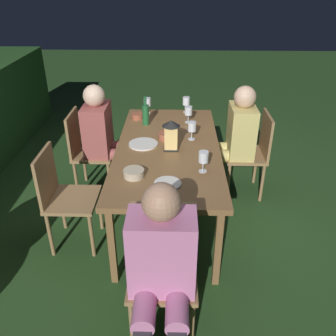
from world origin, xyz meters
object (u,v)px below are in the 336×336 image
(dining_table, at_px, (168,152))
(chair_side_right_b, at_px, (87,149))
(bowl_bread, at_px, (134,173))
(plate_a, at_px, (168,184))
(bowl_salad, at_px, (166,136))
(wine_glass_b, at_px, (192,127))
(chair_side_right_a, at_px, (63,194))
(bowl_olives, at_px, (138,116))
(person_in_mustard, at_px, (234,137))
(wine_glass_c, at_px, (188,111))
(wine_glass_e, at_px, (186,102))
(lantern_centerpiece, at_px, (171,133))
(person_in_rust, at_px, (104,135))
(chair_head_near, at_px, (163,264))
(plate_b, at_px, (143,144))
(green_bottle_on_table, at_px, (146,114))
(wine_glass_a, at_px, (203,158))
(chair_side_left_b, at_px, (252,151))
(wine_glass_d, at_px, (147,103))
(person_in_pink, at_px, (161,269))

(dining_table, xyz_separation_m, chair_side_right_b, (0.43, 0.84, -0.19))
(bowl_bread, bearing_deg, plate_a, -112.61)
(bowl_bread, xyz_separation_m, bowl_salad, (0.69, -0.22, 0.00))
(bowl_salad, bearing_deg, wine_glass_b, -90.47)
(chair_side_right_a, relative_size, bowl_olives, 7.27)
(person_in_mustard, height_order, bowl_salad, person_in_mustard)
(chair_side_right_b, xyz_separation_m, plate_a, (-1.06, -0.86, 0.25))
(wine_glass_c, bearing_deg, wine_glass_e, 3.22)
(lantern_centerpiece, bearing_deg, plate_a, 178.72)
(person_in_rust, bearing_deg, chair_head_near, -158.16)
(lantern_centerpiece, distance_m, plate_b, 0.30)
(green_bottle_on_table, bearing_deg, bowl_bread, 179.61)
(chair_head_near, relative_size, plate_a, 4.34)
(person_in_mustard, relative_size, wine_glass_e, 6.80)
(wine_glass_e, height_order, bowl_salad, wine_glass_e)
(wine_glass_c, xyz_separation_m, plate_a, (-1.21, 0.18, -0.11))
(lantern_centerpiece, bearing_deg, bowl_olives, 26.90)
(wine_glass_a, bearing_deg, bowl_salad, 26.66)
(chair_head_near, relative_size, wine_glass_b, 5.15)
(chair_side_left_b, bearing_deg, wine_glass_a, 146.79)
(dining_table, relative_size, chair_side_right_b, 2.17)
(wine_glass_c, bearing_deg, dining_table, 161.60)
(wine_glass_b, distance_m, bowl_bread, 0.83)
(chair_side_right_a, bearing_deg, wine_glass_b, -61.03)
(person_in_mustard, bearing_deg, chair_head_near, 158.16)
(chair_head_near, relative_size, wine_glass_a, 5.15)
(chair_side_left_b, bearing_deg, person_in_rust, 90.00)
(chair_side_right_b, xyz_separation_m, plate_b, (-0.40, -0.62, 0.25))
(chair_side_right_b, xyz_separation_m, green_bottle_on_table, (0.09, -0.61, 0.35))
(chair_side_right_a, distance_m, wine_glass_b, 1.26)
(wine_glass_d, bearing_deg, wine_glass_b, -145.73)
(person_in_rust, xyz_separation_m, wine_glass_e, (0.45, -0.82, 0.21))
(chair_side_right_a, height_order, lantern_centerpiece, lantern_centerpiece)
(dining_table, bearing_deg, person_in_rust, 56.75)
(dining_table, distance_m, wine_glass_a, 0.55)
(bowl_bread, bearing_deg, person_in_pink, -164.23)
(wine_glass_d, xyz_separation_m, bowl_salad, (-0.67, -0.23, -0.09))
(chair_side_right_a, relative_size, wine_glass_d, 5.15)
(chair_side_left_b, height_order, person_in_mustard, person_in_mustard)
(wine_glass_a, bearing_deg, chair_side_right_b, 52.57)
(dining_table, relative_size, bowl_olives, 15.79)
(chair_side_left_b, relative_size, wine_glass_b, 5.15)
(plate_b, bearing_deg, bowl_salad, -56.74)
(lantern_centerpiece, xyz_separation_m, wine_glass_b, (0.21, -0.19, -0.03))
(person_in_mustard, height_order, wine_glass_b, person_in_mustard)
(wine_glass_b, height_order, bowl_bread, wine_glass_b)
(wine_glass_d, xyz_separation_m, bowl_olives, (-0.16, 0.09, -0.09))
(plate_a, distance_m, plate_b, 0.71)
(lantern_centerpiece, relative_size, plate_b, 1.02)
(chair_side_right_a, xyz_separation_m, plate_b, (0.45, -0.62, 0.25))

